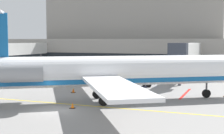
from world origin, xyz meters
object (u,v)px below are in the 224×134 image
at_px(regional_jet, 107,71).
at_px(baggage_tug, 168,74).
at_px(fuel_tank, 101,68).
at_px(pushback_tractor, 137,80).

distance_m(regional_jet, baggage_tug, 19.63).
bearing_deg(baggage_tug, regional_jet, -96.54).
relative_size(regional_jet, baggage_tug, 7.00).
relative_size(regional_jet, fuel_tank, 4.08).
xyz_separation_m(baggage_tug, pushback_tractor, (-2.48, -8.31, -0.13)).
bearing_deg(regional_jet, baggage_tug, 83.46).
bearing_deg(baggage_tug, fuel_tank, 170.04).
xyz_separation_m(pushback_tractor, fuel_tank, (-9.59, 10.43, 0.51)).
bearing_deg(regional_jet, pushback_tractor, 91.31).
bearing_deg(baggage_tug, pushback_tractor, -106.60).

